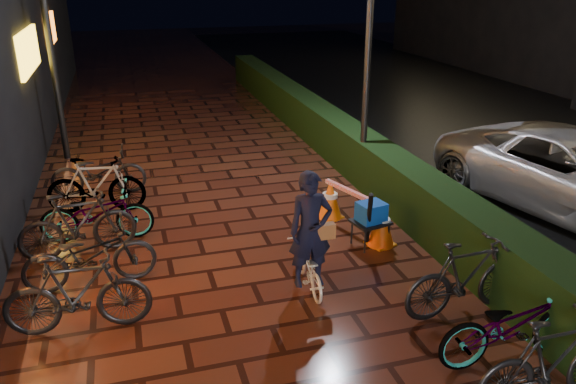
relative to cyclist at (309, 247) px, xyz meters
name	(u,v)px	position (x,y,z in m)	size (l,w,h in m)	color
ground	(298,384)	(-0.75, -1.86, -0.67)	(80.00, 80.00, 0.00)	#381911
hedge	(329,131)	(2.55, 6.14, -0.17)	(0.70, 20.00, 1.00)	black
lamp_post_hedge	(368,60)	(2.32, 3.50, 1.98)	(0.46, 0.16, 4.82)	black
lamp_post_sf	(46,21)	(-3.76, 7.36, 2.53)	(0.55, 0.16, 5.81)	black
cyclist	(309,247)	(0.00, 0.00, 0.00)	(0.66, 1.27, 1.80)	white
traffic_barrier	(354,211)	(1.37, 1.63, -0.31)	(0.93, 1.79, 0.73)	#F7580D
cart_assembly	(371,215)	(1.39, 1.00, -0.11)	(0.67, 0.70, 1.10)	black
parked_bikes_storefront	(91,217)	(-3.01, 2.32, -0.16)	(2.15, 5.48, 1.08)	black
parked_bikes_hedge	(508,318)	(1.74, -2.07, -0.15)	(1.91, 2.29, 1.08)	black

